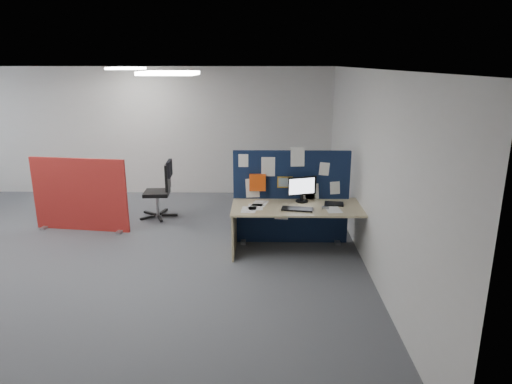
{
  "coord_description": "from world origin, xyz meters",
  "views": [
    {
      "loc": [
        3.05,
        -6.17,
        2.79
      ],
      "look_at": [
        2.94,
        0.08,
        1.0
      ],
      "focal_mm": 32.0,
      "sensor_mm": 36.0,
      "label": 1
    }
  ],
  "objects_px": {
    "navy_divider": "(290,197)",
    "red_divider": "(80,195)",
    "monitor_main": "(302,188)",
    "office_chair": "(162,186)",
    "main_desk": "(299,215)"
  },
  "relations": [
    {
      "from": "office_chair",
      "to": "main_desk",
      "type": "bearing_deg",
      "value": -36.25
    },
    {
      "from": "main_desk",
      "to": "office_chair",
      "type": "xyz_separation_m",
      "value": [
        -2.38,
        1.52,
        0.03
      ]
    },
    {
      "from": "red_divider",
      "to": "main_desk",
      "type": "bearing_deg",
      "value": -5.46
    },
    {
      "from": "red_divider",
      "to": "office_chair",
      "type": "relative_size",
      "value": 1.58
    },
    {
      "from": "red_divider",
      "to": "office_chair",
      "type": "xyz_separation_m",
      "value": [
        1.25,
        0.68,
        -0.02
      ]
    },
    {
      "from": "navy_divider",
      "to": "red_divider",
      "type": "relative_size",
      "value": 1.08
    },
    {
      "from": "navy_divider",
      "to": "red_divider",
      "type": "height_order",
      "value": "navy_divider"
    },
    {
      "from": "navy_divider",
      "to": "monitor_main",
      "type": "height_order",
      "value": "navy_divider"
    },
    {
      "from": "navy_divider",
      "to": "monitor_main",
      "type": "relative_size",
      "value": 4.13
    },
    {
      "from": "monitor_main",
      "to": "office_chair",
      "type": "height_order",
      "value": "monitor_main"
    },
    {
      "from": "monitor_main",
      "to": "office_chair",
      "type": "bearing_deg",
      "value": 133.5
    },
    {
      "from": "red_divider",
      "to": "office_chair",
      "type": "bearing_deg",
      "value": 36.07
    },
    {
      "from": "main_desk",
      "to": "monitor_main",
      "type": "relative_size",
      "value": 4.59
    },
    {
      "from": "red_divider",
      "to": "monitor_main",
      "type": "bearing_deg",
      "value": -2.8
    },
    {
      "from": "main_desk",
      "to": "office_chair",
      "type": "relative_size",
      "value": 1.9
    }
  ]
}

